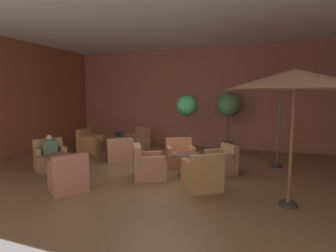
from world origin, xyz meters
The scene contains 23 objects.
ground_plane centered at (0.00, 0.00, -0.01)m, with size 11.38×8.09×0.02m, color brown.
wall_back_brick centered at (0.00, 4.01, 2.04)m, with size 11.38×0.08×4.07m, color #A6604B.
wall_left_accent centered at (-5.65, 0.00, 2.04)m, with size 0.08×8.09×4.07m, color brown.
ceiling_slab centered at (0.00, 0.00, 4.10)m, with size 11.38×8.09×0.06m, color silver.
cafe_table_front_left centered at (-2.47, 1.60, 0.44)m, with size 0.62×0.62×0.60m.
armchair_front_left_north centered at (-2.11, 2.61, 0.31)m, with size 0.92×0.96×0.85m.
armchair_front_left_east centered at (-3.54, 1.46, 0.32)m, with size 0.87×0.90×0.88m.
armchair_front_left_south centered at (-1.83, 0.74, 0.29)m, with size 1.12×1.12×0.77m.
cafe_table_front_right centered at (0.74, -0.18, 0.42)m, with size 0.64×0.64×0.60m.
armchair_front_right_north centered at (-0.15, -0.70, 0.32)m, with size 1.07×1.05×0.87m.
armchair_front_right_east centered at (1.35, -1.00, 0.32)m, with size 1.06×1.05×0.86m.
armchair_front_right_south centered at (1.56, 0.43, 0.30)m, with size 1.00×1.00×0.78m.
armchair_front_right_west centered at (0.27, 0.73, 0.30)m, with size 1.07×1.06×0.82m.
cafe_table_mid_center centered at (-2.31, -1.48, 0.46)m, with size 0.73×0.73×0.60m.
armchair_mid_center_north centered at (-3.19, -0.87, 0.31)m, with size 1.05×1.07×0.86m.
armchair_mid_center_east centered at (-1.44, -2.11, 0.31)m, with size 1.06×1.05×0.86m.
patio_umbrella_tall_red centered at (3.01, 1.66, 2.52)m, with size 2.69×2.69×2.71m.
patio_umbrella_center_beige centered at (3.10, -1.32, 2.40)m, with size 2.56×2.56×2.60m.
potted_tree_left_corner centered at (1.34, 3.24, 1.64)m, with size 0.87×0.87×2.24m.
potted_tree_mid_left centered at (0.04, 2.23, 1.52)m, with size 0.75×0.75×2.15m.
patron_blue_shirt centered at (-3.15, -0.90, 0.66)m, with size 0.40×0.45×0.59m.
iced_drink_cup centered at (-2.56, 1.75, 0.66)m, with size 0.08×0.08×0.11m, color white.
open_laptop centered at (-2.37, 1.66, 0.65)m, with size 0.33×0.26×0.20m.
Camera 1 is at (2.61, -6.62, 2.10)m, focal length 27.90 mm.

